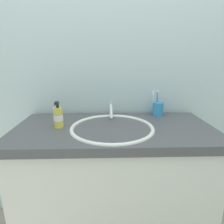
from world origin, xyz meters
TOP-DOWN VIEW (x-y plane):
  - tiled_wall_back at (0.00, 0.33)m, footprint 2.40×0.04m
  - vanity_counter at (0.00, 0.00)m, footprint 1.20×0.58m
  - sink_basin at (-0.01, -0.02)m, footprint 0.50×0.50m
  - faucet at (-0.01, 0.21)m, footprint 0.02×0.16m
  - toothbrush_cup at (0.33, 0.23)m, footprint 0.08×0.08m
  - toothbrush_blue at (0.32, 0.25)m, footprint 0.02×0.03m
  - toothbrush_white at (0.29, 0.23)m, footprint 0.03×0.01m
  - soap_dispenser at (-0.33, -0.00)m, footprint 0.06×0.06m

SIDE VIEW (x-z plane):
  - vanity_counter at x=0.00m, z-range 0.00..0.86m
  - sink_basin at x=-0.01m, z-range 0.76..0.87m
  - toothbrush_cup at x=0.33m, z-range 0.85..0.95m
  - faucet at x=-0.01m, z-range 0.85..0.95m
  - soap_dispenser at x=-0.33m, z-range 0.84..1.00m
  - toothbrush_white at x=0.29m, z-range 0.87..1.04m
  - toothbrush_blue at x=0.32m, z-range 0.87..1.05m
  - tiled_wall_back at x=0.00m, z-range 0.00..2.40m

